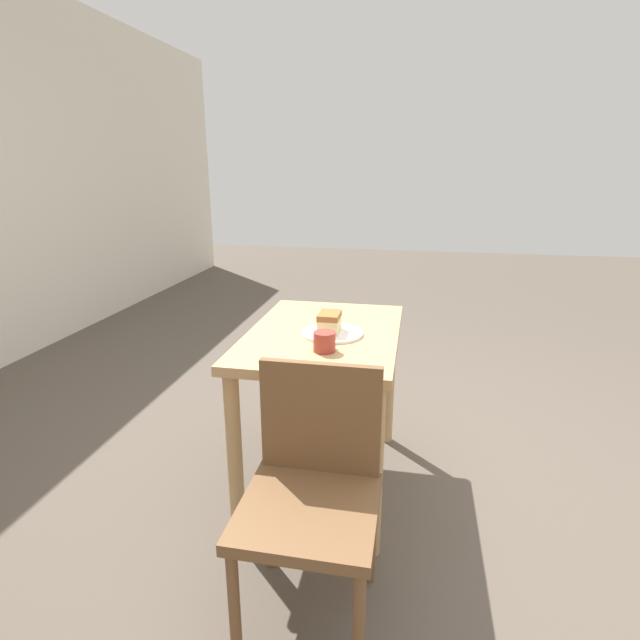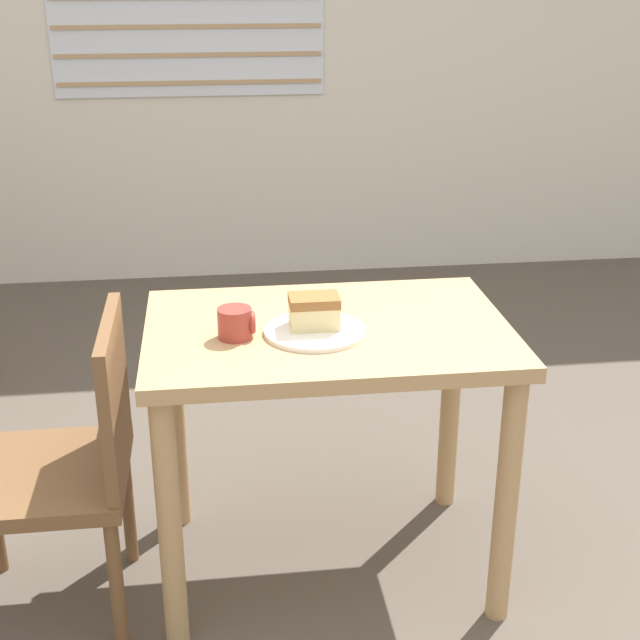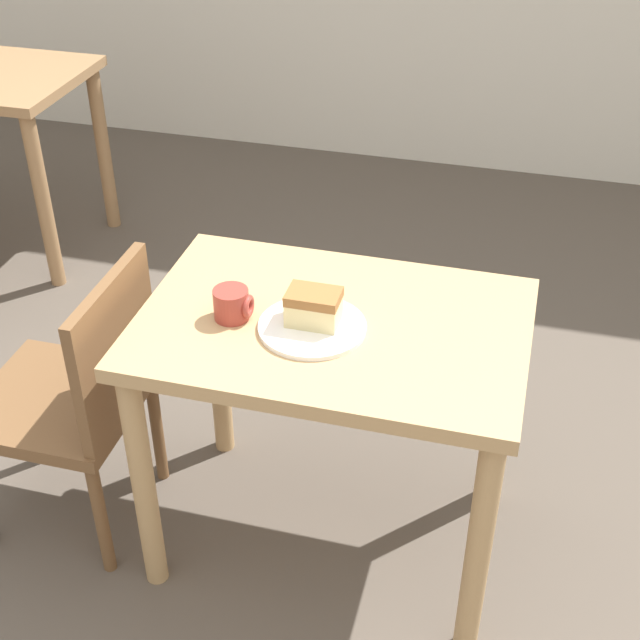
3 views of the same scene
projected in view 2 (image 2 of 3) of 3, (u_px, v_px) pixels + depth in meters
wall_back at (250, 8)px, 4.49m from camera, size 10.00×0.09×2.80m
dining_table_near at (327, 371)px, 2.36m from camera, size 0.95×0.65×0.75m
chair_near_window at (67, 460)px, 2.26m from camera, size 0.43×0.43×0.83m
plate at (316, 331)px, 2.27m from camera, size 0.26×0.26×0.01m
cake_slice at (315, 311)px, 2.26m from camera, size 0.13×0.09×0.08m
coffee_mug at (236, 323)px, 2.23m from camera, size 0.09×0.09×0.08m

